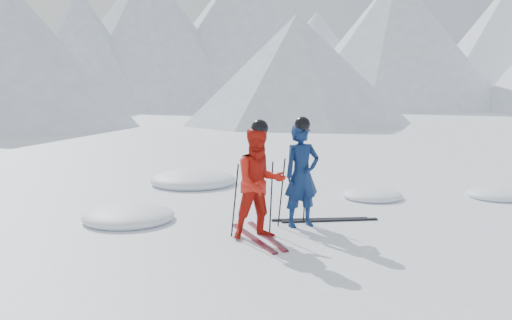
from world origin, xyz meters
TOP-DOWN VIEW (x-y plane):
  - ground at (0.00, 0.00)m, footprint 160.00×160.00m
  - mountain_range at (5.71, 35.31)m, footprint 106.15×62.94m
  - skier_blue at (-1.40, 0.01)m, footprint 0.67×0.48m
  - skier_red at (-2.36, -0.25)m, footprint 0.94×0.79m
  - pole_blue_left at (-1.70, 0.16)m, footprint 0.12×0.08m
  - pole_blue_right at (-1.15, 0.26)m, footprint 0.12×0.07m
  - pole_red_left at (-2.66, -0.00)m, footprint 0.12×0.09m
  - pole_red_right at (-2.06, -0.10)m, footprint 0.12×0.08m
  - ski_worn_left at (-2.48, -0.25)m, footprint 0.32×1.70m
  - ski_worn_right at (-2.24, -0.25)m, footprint 0.44×1.68m
  - ski_loose_a at (-0.89, 0.17)m, footprint 1.58×0.80m
  - ski_loose_b at (-0.79, 0.02)m, footprint 1.60×0.75m
  - snow_lumps at (-1.16, 2.90)m, footprint 8.71×6.25m

SIDE VIEW (x-z plane):
  - ground at x=0.00m, z-range 0.00..0.00m
  - snow_lumps at x=-1.16m, z-range -0.22..0.22m
  - ski_worn_left at x=-2.48m, z-range 0.00..0.03m
  - ski_worn_right at x=-2.24m, z-range 0.00..0.03m
  - ski_loose_a at x=-0.89m, z-range 0.00..0.03m
  - ski_loose_b at x=-0.79m, z-range 0.00..0.03m
  - pole_red_left at x=-2.66m, z-range 0.00..1.15m
  - pole_red_right at x=-2.06m, z-range 0.00..1.15m
  - pole_blue_left at x=-1.70m, z-range 0.00..1.15m
  - pole_blue_right at x=-1.15m, z-range 0.00..1.15m
  - skier_red at x=-2.36m, z-range 0.00..1.73m
  - skier_blue at x=-1.40m, z-range 0.00..1.73m
  - mountain_range at x=5.71m, z-range -1.04..14.49m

